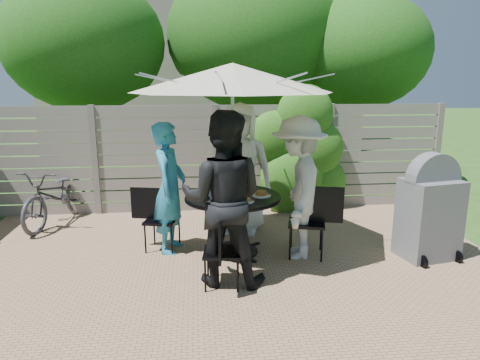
{
  "coord_description": "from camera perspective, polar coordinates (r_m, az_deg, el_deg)",
  "views": [
    {
      "loc": [
        -0.32,
        -4.22,
        2.23
      ],
      "look_at": [
        0.25,
        1.27,
        0.95
      ],
      "focal_mm": 32.0,
      "sensor_mm": 36.0,
      "label": 1
    }
  ],
  "objects": [
    {
      "name": "person_front",
      "position": [
        4.66,
        -2.26,
        -2.62
      ],
      "size": [
        1.08,
        0.92,
        1.94
      ],
      "primitive_type": "imported",
      "rotation": [
        0.0,
        0.0,
        2.93
      ],
      "color": "black",
      "rests_on": "ground"
    },
    {
      "name": "glass_right",
      "position": [
        5.55,
        1.83,
        -1.12
      ],
      "size": [
        0.07,
        0.07,
        0.14
      ],
      "primitive_type": "cylinder",
      "color": "silver",
      "rests_on": "patio_table"
    },
    {
      "name": "glass_back",
      "position": [
        5.74,
        -1.68,
        -0.65
      ],
      "size": [
        0.07,
        0.07,
        0.14
      ],
      "primitive_type": "cylinder",
      "color": "silver",
      "rests_on": "patio_table"
    },
    {
      "name": "chair_front",
      "position": [
        4.78,
        -2.41,
        -11.4
      ],
      "size": [
        0.44,
        0.62,
        0.83
      ],
      "rotation": [
        0.0,
        0.0,
        1.46
      ],
      "color": "black",
      "rests_on": "ground"
    },
    {
      "name": "person_back",
      "position": [
        6.26,
        -0.01,
        1.45
      ],
      "size": [
        1.05,
        0.8,
        1.93
      ],
      "primitive_type": "imported",
      "rotation": [
        0.0,
        0.0,
        6.07
      ],
      "color": "white",
      "rests_on": "ground"
    },
    {
      "name": "plate_front",
      "position": [
        5.14,
        -1.47,
        -2.8
      ],
      "size": [
        0.26,
        0.26,
        0.06
      ],
      "color": "white",
      "rests_on": "patio_table"
    },
    {
      "name": "plate_right",
      "position": [
        5.46,
        2.79,
        -1.88
      ],
      "size": [
        0.26,
        0.26,
        0.06
      ],
      "color": "white",
      "rests_on": "patio_table"
    },
    {
      "name": "coffee_cup",
      "position": [
        5.68,
        0.32,
        -0.9
      ],
      "size": [
        0.08,
        0.08,
        0.12
      ],
      "primitive_type": "cylinder",
      "color": "#C6B293",
      "rests_on": "patio_table"
    },
    {
      "name": "glass_left",
      "position": [
        5.41,
        -3.83,
        -1.52
      ],
      "size": [
        0.07,
        0.07,
        0.14
      ],
      "primitive_type": "cylinder",
      "color": "silver",
      "rests_on": "patio_table"
    },
    {
      "name": "umbrella",
      "position": [
        5.3,
        -1.02,
        13.44
      ],
      "size": [
        2.99,
        2.99,
        2.44
      ],
      "rotation": [
        0.0,
        0.0,
        -0.21
      ],
      "color": "silver",
      "rests_on": "ground"
    },
    {
      "name": "chair_right",
      "position": [
        5.62,
        8.96,
        -7.35
      ],
      "size": [
        0.72,
        0.55,
        0.94
      ],
      "rotation": [
        0.0,
        0.0,
        2.88
      ],
      "color": "black",
      "rests_on": "ground"
    },
    {
      "name": "person_left",
      "position": [
        5.64,
        -9.36,
        -1.1
      ],
      "size": [
        0.54,
        0.7,
        1.73
      ],
      "primitive_type": "imported",
      "rotation": [
        0.0,
        0.0,
        7.64
      ],
      "color": "teal",
      "rests_on": "ground"
    },
    {
      "name": "glass_front",
      "position": [
        5.22,
        -0.18,
        -2.06
      ],
      "size": [
        0.07,
        0.07,
        0.14
      ],
      "primitive_type": "cylinder",
      "color": "silver",
      "rests_on": "patio_table"
    },
    {
      "name": "plate_extra",
      "position": [
        5.18,
        0.59,
        -2.68
      ],
      "size": [
        0.24,
        0.24,
        0.06
      ],
      "color": "white",
      "rests_on": "patio_table"
    },
    {
      "name": "plate_left",
      "position": [
        5.54,
        -4.66,
        -1.67
      ],
      "size": [
        0.26,
        0.26,
        0.06
      ],
      "color": "white",
      "rests_on": "patio_table"
    },
    {
      "name": "backyard_envelope",
      "position": [
        14.52,
        -4.47,
        14.54
      ],
      "size": [
        60.0,
        60.0,
        5.0
      ],
      "color": "#244917",
      "rests_on": "ground"
    },
    {
      "name": "person_right",
      "position": [
        5.43,
        7.76,
        -1.1
      ],
      "size": [
        0.91,
        1.29,
        1.82
      ],
      "primitive_type": "imported",
      "rotation": [
        0.0,
        0.0,
        4.5
      ],
      "color": "silver",
      "rests_on": "ground"
    },
    {
      "name": "chair_back",
      "position": [
        6.56,
        0.11,
        -4.14
      ],
      "size": [
        0.5,
        0.71,
        0.95
      ],
      "rotation": [
        0.0,
        0.0,
        4.61
      ],
      "color": "black",
      "rests_on": "ground"
    },
    {
      "name": "chair_left",
      "position": [
        5.85,
        -10.42,
        -6.81
      ],
      "size": [
        0.66,
        0.5,
        0.86
      ],
      "rotation": [
        0.0,
        0.0,
        6.05
      ],
      "color": "black",
      "rests_on": "ground"
    },
    {
      "name": "syrup_jug",
      "position": [
        5.53,
        -1.52,
        -1.07
      ],
      "size": [
        0.09,
        0.09,
        0.16
      ],
      "primitive_type": "cylinder",
      "color": "#59280C",
      "rests_on": "patio_table"
    },
    {
      "name": "patio_table",
      "position": [
        5.56,
        -0.95,
        -4.42
      ],
      "size": [
        1.44,
        1.44,
        0.8
      ],
      "rotation": [
        0.0,
        0.0,
        -0.21
      ],
      "color": "black",
      "rests_on": "ground"
    },
    {
      "name": "plate_back",
      "position": [
        5.83,
        -0.52,
        -0.88
      ],
      "size": [
        0.26,
        0.26,
        0.06
      ],
      "color": "white",
      "rests_on": "patio_table"
    },
    {
      "name": "bbq_grill",
      "position": [
        5.91,
        23.96,
        -3.83
      ],
      "size": [
        0.75,
        0.63,
        1.37
      ],
      "rotation": [
        0.0,
        0.0,
        0.19
      ],
      "color": "#5A5B5F",
      "rests_on": "ground"
    },
    {
      "name": "bicycle",
      "position": [
        7.38,
        -23.25,
        -1.86
      ],
      "size": [
        1.03,
        1.85,
        0.92
      ],
      "primitive_type": "imported",
      "rotation": [
        0.0,
        0.0,
        -0.25
      ],
      "color": "#333338",
      "rests_on": "ground"
    }
  ]
}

